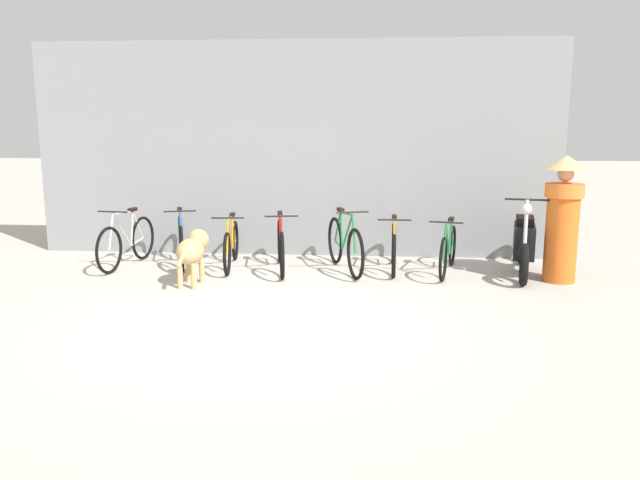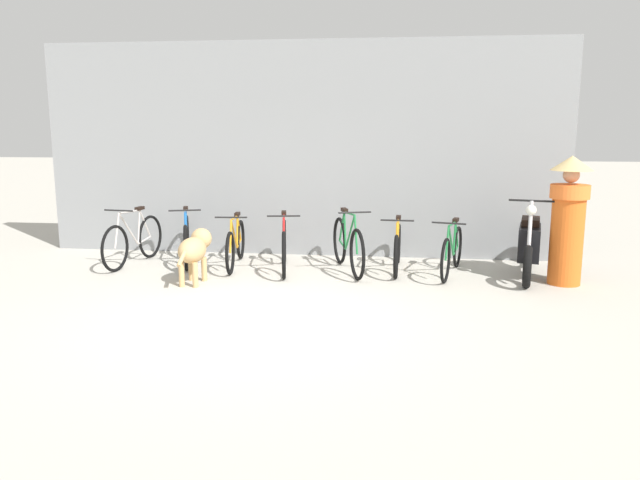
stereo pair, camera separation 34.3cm
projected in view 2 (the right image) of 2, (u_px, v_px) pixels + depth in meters
The scene contains 12 objects.
ground_plane at pixel (251, 319), 6.82m from camera, with size 60.00×60.00×0.00m, color #B7B2A5.
shop_wall_back at pixel (301, 150), 9.95m from camera, with size 8.36×0.20×3.38m.
bicycle_0 at pixel (134, 241), 9.42m from camera, with size 0.46×1.66×0.88m.
bicycle_1 at pixel (187, 240), 9.46m from camera, with size 0.60×1.57×0.88m.
bicycle_2 at pixel (236, 244), 9.29m from camera, with size 0.46×1.65×0.81m.
bicycle_3 at pixel (284, 246), 9.06m from camera, with size 0.47×1.71×0.86m.
bicycle_4 at pixel (348, 246), 8.97m from camera, with size 0.64×1.66×0.92m.
bicycle_5 at pixel (397, 248), 9.02m from camera, with size 0.46×1.58×0.80m.
bicycle_6 at pixel (452, 251), 8.78m from camera, with size 0.53×1.59×0.80m.
motorcycle at pixel (529, 246), 8.65m from camera, with size 0.61×1.89×1.12m.
stray_dog at pixel (195, 249), 8.33m from camera, with size 0.36×1.06×0.69m.
person_in_robes at pixel (568, 216), 8.16m from camera, with size 0.54×0.54×1.70m.
Camera 2 is at (1.58, -6.39, 2.12)m, focal length 35.00 mm.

